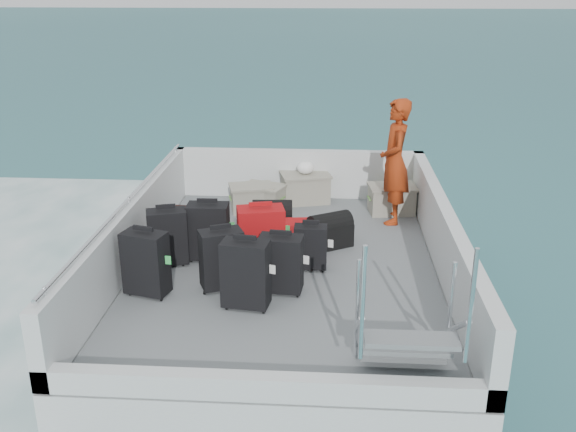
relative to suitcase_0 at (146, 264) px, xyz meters
name	(u,v)px	position (x,y,z in m)	size (l,w,h in m)	color
ground	(286,314)	(1.35, 0.79, -0.96)	(160.00, 160.00, 0.00)	#16484F
ferry_hull	(286,291)	(1.35, 0.79, -0.66)	(3.60, 5.00, 0.60)	silver
deck	(286,266)	(1.35, 0.79, -0.35)	(3.30, 4.70, 0.02)	slate
deck_fittings	(316,247)	(1.70, 0.47, 0.04)	(3.60, 5.00, 0.90)	silver
suitcase_0	(146,264)	(0.00, 0.00, 0.00)	(0.43, 0.25, 0.67)	black
suitcase_1	(168,238)	(0.04, 0.73, -0.01)	(0.43, 0.25, 0.64)	black
suitcase_2	(209,232)	(0.47, 0.91, -0.01)	(0.46, 0.28, 0.66)	black
suitcase_3	(246,275)	(1.03, -0.20, 0.01)	(0.45, 0.26, 0.69)	black
suitcase_4	(222,260)	(0.74, 0.19, -0.02)	(0.43, 0.25, 0.64)	black
suitcase_5	(261,238)	(1.08, 0.73, 0.01)	(0.50, 0.30, 0.70)	#A20C0C
suitcase_6	(281,265)	(1.35, 0.15, -0.03)	(0.44, 0.26, 0.61)	black
suitcase_7	(310,248)	(1.63, 0.71, -0.08)	(0.36, 0.20, 0.51)	black
suitcase_8	(286,238)	(1.32, 1.23, -0.18)	(0.52, 0.79, 0.31)	#A20C0C
duffel_0	(193,226)	(0.16, 1.51, -0.18)	(0.47, 0.30, 0.32)	black
duffel_1	(272,220)	(1.11, 1.80, -0.18)	(0.50, 0.30, 0.32)	black
duffel_2	(330,234)	(1.84, 1.38, -0.18)	(0.50, 0.30, 0.32)	black
crate_0	(251,199)	(0.75, 2.57, -0.17)	(0.55, 0.38, 0.33)	gray
crate_1	(264,198)	(0.92, 2.63, -0.18)	(0.53, 0.36, 0.32)	gray
crate_2	(305,189)	(1.48, 2.99, -0.14)	(0.64, 0.44, 0.39)	gray
crate_3	(392,200)	(2.68, 2.61, -0.16)	(0.59, 0.41, 0.35)	gray
yellow_bag	(398,196)	(2.80, 2.99, -0.23)	(0.28, 0.26, 0.22)	yellow
white_bag	(305,170)	(1.48, 2.99, 0.14)	(0.24, 0.24, 0.18)	white
passenger	(395,162)	(2.65, 2.28, 0.48)	(0.60, 0.39, 1.62)	red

